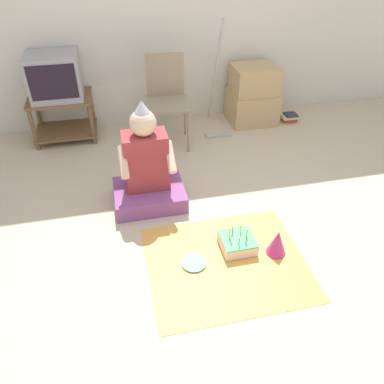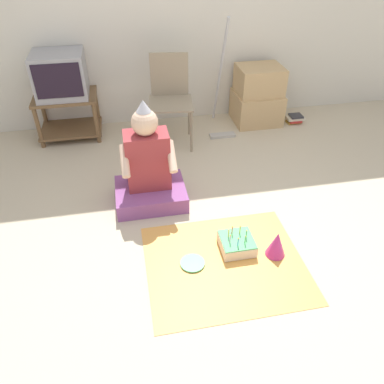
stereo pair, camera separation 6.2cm
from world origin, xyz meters
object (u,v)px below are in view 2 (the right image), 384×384
party_hat_blue (277,244)px  tv (60,75)px  cardboard_box_stack (258,96)px  paper_plate (192,263)px  folding_chair (170,94)px  birthday_cake (237,243)px  person_seated (149,171)px  book_pile (295,119)px  dust_mop (221,101)px

party_hat_blue → tv: bearing=125.8°
tv → party_hat_blue: (1.54, -2.13, -0.58)m
cardboard_box_stack → paper_plate: bearing=-119.2°
paper_plate → folding_chair: bearing=86.1°
birthday_cake → person_seated: bearing=127.7°
cardboard_box_stack → tv: bearing=179.1°
folding_chair → cardboard_box_stack: (1.04, 0.26, -0.21)m
book_pile → person_seated: 2.15m
folding_chair → paper_plate: bearing=-93.9°
folding_chair → birthday_cake: folding_chair is taller
person_seated → paper_plate: person_seated is taller
dust_mop → folding_chair: bearing=-172.3°
cardboard_box_stack → paper_plate: cardboard_box_stack is taller
party_hat_blue → paper_plate: size_ratio=1.13×
party_hat_blue → paper_plate: party_hat_blue is taller
cardboard_box_stack → person_seated: bearing=-137.0°
party_hat_blue → cardboard_box_stack: bearing=75.1°
dust_mop → party_hat_blue: (-0.08, -1.92, -0.26)m
cardboard_box_stack → person_seated: (-1.37, -1.28, -0.02)m
folding_chair → tv: bearing=164.7°
tv → book_pile: 2.62m
birthday_cake → paper_plate: 0.36m
folding_chair → party_hat_blue: folding_chair is taller
folding_chair → birthday_cake: (0.22, -1.73, -0.46)m
cardboard_box_stack → dust_mop: 0.52m
folding_chair → party_hat_blue: bearing=-75.5°
cardboard_box_stack → birthday_cake: (-0.82, -1.99, -0.25)m
folding_chair → person_seated: same height
dust_mop → person_seated: dust_mop is taller
cardboard_box_stack → person_seated: 1.87m
cardboard_box_stack → book_pile: bearing=-16.6°
book_pile → paper_plate: bearing=-129.4°
tv → dust_mop: (1.62, -0.22, -0.32)m
dust_mop → person_seated: size_ratio=1.38×
tv → folding_chair: (1.06, -0.29, -0.17)m
folding_chair → person_seated: 1.10m
tv → cardboard_box_stack: bearing=-0.9°
cardboard_box_stack → paper_plate: 2.40m
folding_chair → birthday_cake: size_ratio=3.72×
party_hat_blue → paper_plate: (-0.60, 0.02, -0.09)m
dust_mop → birthday_cake: bearing=-100.5°
dust_mop → party_hat_blue: 1.93m
book_pile → person_seated: (-1.80, -1.15, 0.24)m
tv → birthday_cake: tv is taller
cardboard_box_stack → birthday_cake: cardboard_box_stack is taller
tv → dust_mop: size_ratio=0.41×
dust_mop → paper_plate: 2.04m
folding_chair → dust_mop: size_ratio=0.73×
cardboard_box_stack → party_hat_blue: 2.18m
tv → folding_chair: bearing=-15.3°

